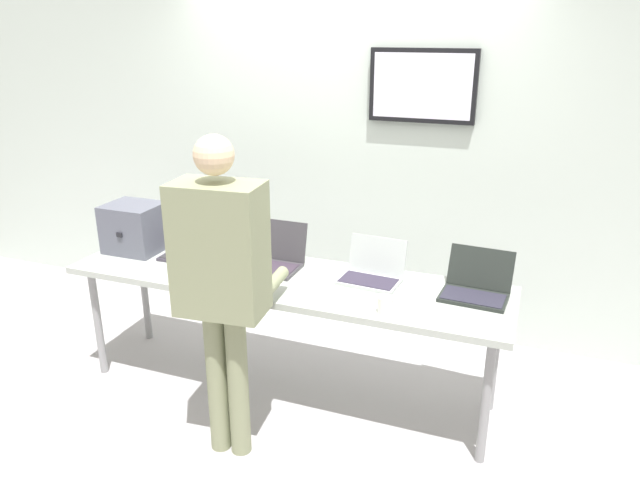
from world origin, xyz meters
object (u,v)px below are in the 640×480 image
(workbench, at_px, (285,285))
(laptop_station_1, at_px, (277,258))
(laptop_station_3, at_px, (476,286))
(laptop_station_0, at_px, (193,246))
(coffee_mug, at_px, (385,305))
(person, at_px, (222,272))
(equipment_box, at_px, (135,228))
(laptop_station_2, at_px, (372,271))

(workbench, bearing_deg, laptop_station_1, 130.76)
(workbench, relative_size, laptop_station_1, 8.24)
(laptop_station_3, bearing_deg, workbench, -172.70)
(laptop_station_0, xyz_separation_m, coffee_mug, (1.40, -0.38, -0.01))
(laptop_station_0, height_order, laptop_station_3, laptop_station_0)
(person, distance_m, coffee_mug, 0.86)
(workbench, distance_m, person, 0.70)
(laptop_station_0, distance_m, coffee_mug, 1.45)
(equipment_box, bearing_deg, laptop_station_3, 2.01)
(workbench, xyz_separation_m, laptop_station_3, (1.10, 0.14, 0.11))
(laptop_station_3, xyz_separation_m, coffee_mug, (-0.42, -0.39, -0.01))
(workbench, xyz_separation_m, person, (-0.06, -0.62, 0.33))
(equipment_box, xyz_separation_m, laptop_station_2, (1.62, 0.08, -0.10))
(workbench, bearing_deg, laptop_station_3, 7.30)
(workbench, bearing_deg, laptop_station_2, 15.62)
(workbench, height_order, laptop_station_0, laptop_station_0)
(laptop_station_1, xyz_separation_m, laptop_station_3, (1.21, 0.01, -0.01))
(laptop_station_2, xyz_separation_m, coffee_mug, (0.18, -0.39, -0.01))
(workbench, distance_m, laptop_station_1, 0.21)
(workbench, height_order, laptop_station_3, laptop_station_3)
(laptop_station_3, relative_size, person, 0.22)
(equipment_box, xyz_separation_m, person, (1.05, -0.69, 0.11))
(laptop_station_2, relative_size, coffee_mug, 4.03)
(coffee_mug, bearing_deg, laptop_station_3, 43.16)
(person, bearing_deg, coffee_mug, 26.48)
(laptop_station_0, relative_size, laptop_station_1, 1.05)
(laptop_station_3, bearing_deg, laptop_station_0, -179.58)
(equipment_box, xyz_separation_m, laptop_station_3, (2.22, 0.08, -0.10))
(equipment_box, bearing_deg, laptop_station_0, 9.08)
(person, bearing_deg, laptop_station_1, 93.93)
(workbench, relative_size, coffee_mug, 29.17)
(equipment_box, distance_m, laptop_station_3, 2.22)
(laptop_station_0, relative_size, laptop_station_2, 0.92)
(equipment_box, xyz_separation_m, coffee_mug, (1.80, -0.31, -0.11))
(laptop_station_0, bearing_deg, workbench, -10.22)
(laptop_station_1, relative_size, person, 0.19)
(workbench, height_order, laptop_station_1, laptop_station_1)
(laptop_station_2, bearing_deg, workbench, -164.38)
(workbench, distance_m, laptop_station_2, 0.53)
(laptop_station_1, bearing_deg, workbench, -49.24)
(person, bearing_deg, laptop_station_2, 53.55)
(equipment_box, distance_m, laptop_station_0, 0.42)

